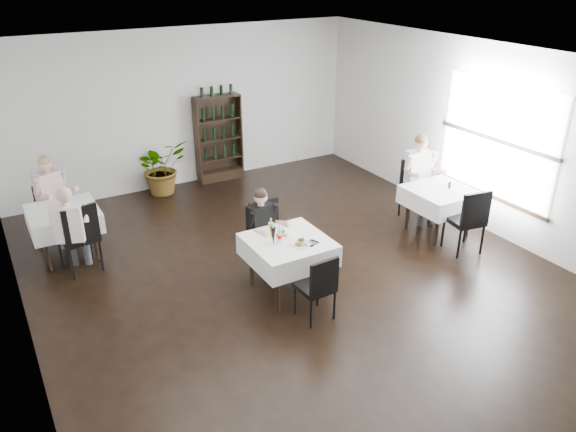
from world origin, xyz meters
The scene contains 24 objects.
room_shell centered at (0.00, 0.00, 1.50)m, with size 9.00×9.00×9.00m.
window_right centered at (3.48, 0.00, 1.50)m, with size 0.06×2.30×1.85m.
wine_shelf centered at (0.60, 4.31, 0.85)m, with size 0.90×0.28×1.75m.
main_table centered at (-0.30, 0.00, 0.62)m, with size 1.03×1.03×0.77m.
left_table centered at (-2.70, 2.50, 0.62)m, with size 0.98×0.98×0.77m.
right_table centered at (2.70, 0.30, 0.62)m, with size 0.98×0.98×0.77m.
potted_tree centered at (-0.64, 4.20, 0.52)m, with size 0.93×0.80×1.03m, color #235E20.
main_chair_far centered at (-0.23, 0.69, 0.58)m, with size 0.47×0.48×1.02m.
main_chair_near centered at (-0.32, -0.78, 0.51)m, with size 0.43×0.43×0.89m.
left_chair_far centered at (-2.80, 3.21, 0.51)m, with size 0.43×0.43×0.90m.
left_chair_near centered at (-2.60, 1.88, 0.61)m, with size 0.56×0.57×1.08m.
right_chair_far centered at (2.74, 0.93, 0.59)m, with size 0.62×0.62×1.03m.
right_chair_near centered at (2.59, -0.44, 0.60)m, with size 0.55×0.56×1.05m.
diner_main centered at (-0.36, 0.57, 0.75)m, with size 0.53×0.56×1.29m.
diner_left_far centered at (-2.72, 3.13, 0.82)m, with size 0.63×0.66×1.41m.
diner_left_near centered at (-2.69, 1.88, 0.79)m, with size 0.59×0.63×1.37m.
diner_right_far centered at (2.79, 0.89, 0.86)m, with size 0.59×0.61×1.49m.
plate_far centered at (-0.32, 0.15, 0.79)m, with size 0.24×0.24×0.07m.
plate_near centered at (-0.23, -0.20, 0.79)m, with size 0.29×0.29×0.07m.
pilsner_dark centered at (-0.53, -0.02, 0.90)m, with size 0.07×0.07×0.31m.
pilsner_lager centered at (-0.50, 0.09, 0.90)m, with size 0.08×0.08×0.32m.
coke_bottle centered at (-0.43, -0.01, 0.87)m, with size 0.06×0.06×0.25m.
napkin_cutlery centered at (-0.08, -0.24, 0.78)m, with size 0.21×0.18×0.02m.
pepper_mill centered at (2.84, 0.26, 0.82)m, with size 0.04×0.04×0.11m, color black.
Camera 1 is at (-3.57, -5.67, 4.18)m, focal length 35.00 mm.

